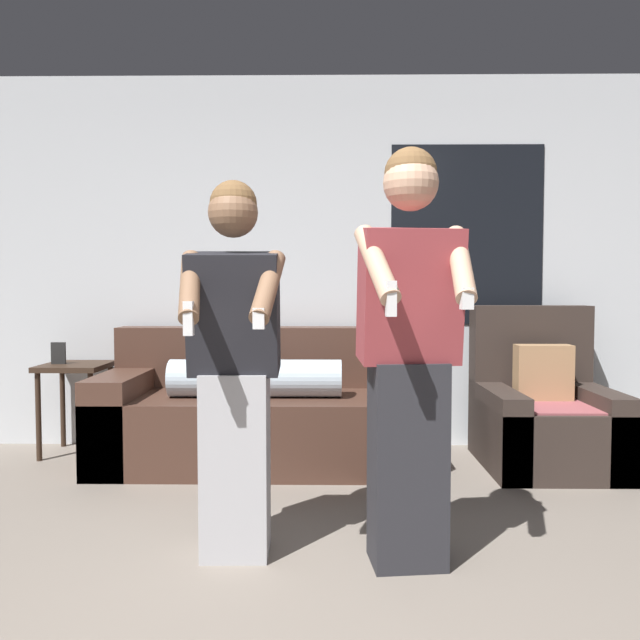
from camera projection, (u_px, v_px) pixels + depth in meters
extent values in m
cube|color=silver|center=(319.00, 263.00, 4.59)|extent=(5.78, 0.06, 2.70)
cube|color=black|center=(467.00, 235.00, 4.53)|extent=(1.10, 0.01, 1.30)
cube|color=#472D23|center=(258.00, 429.00, 4.12)|extent=(2.05, 0.90, 0.47)
cube|color=#472D23|center=(263.00, 356.00, 4.44)|extent=(2.05, 0.22, 0.42)
cube|color=#472D23|center=(124.00, 418.00, 4.13)|extent=(0.28, 0.90, 0.61)
cube|color=#472D23|center=(392.00, 419.00, 4.11)|extent=(0.28, 0.90, 0.61)
cylinder|color=silver|center=(256.00, 378.00, 3.99)|extent=(1.10, 0.24, 0.24)
cube|color=#332823|center=(546.00, 435.00, 4.03)|extent=(0.80, 0.88, 0.42)
cube|color=#332823|center=(530.00, 350.00, 4.35)|extent=(0.80, 0.20, 0.62)
cube|color=#332823|center=(497.00, 427.00, 4.04)|extent=(0.18, 0.88, 0.52)
cube|color=#332823|center=(594.00, 428.00, 4.03)|extent=(0.18, 0.88, 0.52)
cube|color=#994C51|center=(549.00, 403.00, 3.98)|extent=(0.68, 0.70, 0.01)
cube|color=#A87F56|center=(543.00, 372.00, 4.08)|extent=(0.36, 0.14, 0.36)
cube|color=#332319|center=(75.00, 366.00, 4.36)|extent=(0.44, 0.46, 0.04)
cylinder|color=#332319|center=(38.00, 417.00, 4.18)|extent=(0.04, 0.04, 0.60)
cylinder|color=#332319|center=(91.00, 417.00, 4.18)|extent=(0.04, 0.04, 0.60)
cylinder|color=#332319|center=(63.00, 406.00, 4.57)|extent=(0.04, 0.04, 0.60)
cylinder|color=#332319|center=(111.00, 406.00, 4.56)|extent=(0.04, 0.04, 0.60)
cube|color=black|center=(58.00, 354.00, 4.33)|extent=(0.10, 0.02, 0.17)
cube|color=#B2B2B7|center=(236.00, 464.00, 2.71)|extent=(0.29, 0.25, 0.80)
cube|color=black|center=(234.00, 313.00, 2.65)|extent=(0.38, 0.29, 0.54)
sphere|color=brown|center=(233.00, 213.00, 2.62)|extent=(0.21, 0.21, 0.21)
sphere|color=brown|center=(233.00, 204.00, 2.63)|extent=(0.20, 0.20, 0.20)
cylinder|color=brown|center=(190.00, 286.00, 2.50)|extent=(0.14, 0.36, 0.31)
cube|color=white|center=(189.00, 318.00, 2.35)|extent=(0.04, 0.04, 0.13)
cylinder|color=brown|center=(268.00, 286.00, 2.50)|extent=(0.13, 0.36, 0.31)
cube|color=white|center=(259.00, 318.00, 2.35)|extent=(0.04, 0.04, 0.08)
cube|color=#28282D|center=(407.00, 463.00, 2.61)|extent=(0.33, 0.27, 0.86)
cube|color=#99383D|center=(409.00, 295.00, 2.56)|extent=(0.43, 0.32, 0.57)
sphere|color=tan|center=(411.00, 183.00, 2.53)|extent=(0.23, 0.23, 0.23)
sphere|color=brown|center=(411.00, 174.00, 2.54)|extent=(0.21, 0.21, 0.21)
cylinder|color=tan|center=(377.00, 264.00, 2.39)|extent=(0.17, 0.36, 0.32)
cube|color=white|center=(391.00, 299.00, 2.25)|extent=(0.04, 0.04, 0.13)
cylinder|color=tan|center=(461.00, 264.00, 2.42)|extent=(0.10, 0.36, 0.32)
cube|color=white|center=(467.00, 299.00, 2.28)|extent=(0.05, 0.04, 0.08)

